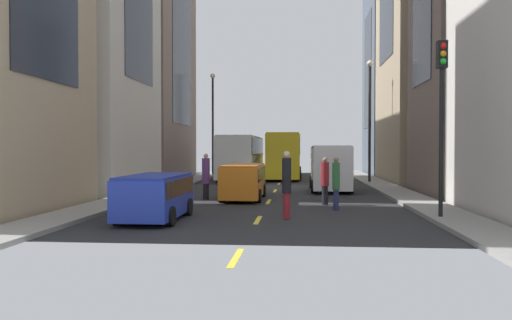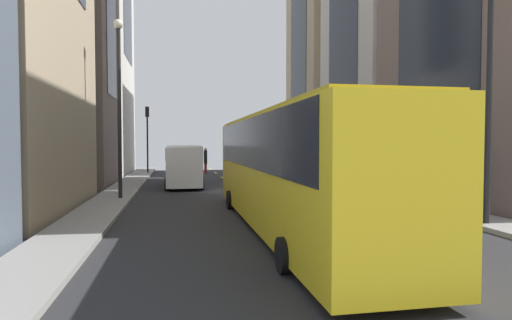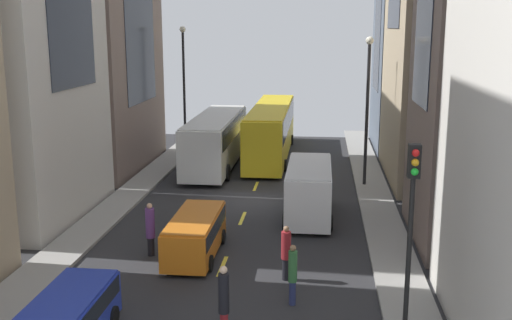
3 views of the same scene
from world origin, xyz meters
name	(u,v)px [view 1 (image 1 of 3)]	position (x,y,z in m)	size (l,w,h in m)	color
ground_plane	(277,187)	(0.00, 0.00, 0.00)	(38.98, 38.98, 0.00)	#28282B
sidewalk_west	(174,185)	(-6.59, 0.00, 0.07)	(1.81, 44.00, 0.15)	gray
sidewalk_east	(384,186)	(6.59, 0.00, 0.07)	(1.81, 44.00, 0.15)	gray
lane_stripe_0	(236,258)	(0.00, -21.00, 0.01)	(0.16, 2.00, 0.01)	yellow
lane_stripe_1	(258,220)	(0.00, -15.00, 0.01)	(0.16, 2.00, 0.01)	yellow
lane_stripe_2	(269,202)	(0.00, -9.00, 0.01)	(0.16, 2.00, 0.01)	yellow
lane_stripe_3	(275,191)	(0.00, -3.00, 0.01)	(0.16, 2.00, 0.01)	yellow
lane_stripe_4	(279,184)	(0.00, 3.00, 0.01)	(0.16, 2.00, 0.01)	yellow
lane_stripe_5	(282,179)	(0.00, 9.00, 0.01)	(0.16, 2.00, 0.01)	yellow
lane_stripe_6	(284,175)	(0.00, 15.00, 0.01)	(0.16, 2.00, 0.01)	yellow
lane_stripe_7	(286,172)	(0.00, 21.00, 0.01)	(0.16, 2.00, 0.01)	yellow
building_west_2	(131,58)	(-11.69, 7.07, 9.50)	(8.08, 10.90, 19.01)	#7A665B
building_east_3	(404,71)	(10.95, 16.23, 9.57)	(6.58, 8.53, 19.14)	#4C5666
city_bus_white	(242,154)	(-3.11, 7.69, 2.01)	(2.80, 11.40, 3.35)	silver
streetcar_yellow	(285,152)	(0.19, 11.37, 2.13)	(2.70, 14.42, 3.59)	yellow
delivery_van_white	(330,164)	(3.14, -2.50, 1.52)	(2.25, 5.99, 2.58)	white
car_orange_0	(244,179)	(-1.25, -8.01, 0.98)	(1.89, 4.78, 1.66)	orange
car_blue_1	(155,193)	(-3.44, -15.29, 0.90)	(1.91, 4.15, 1.53)	#2338AD
pedestrian_crossing_mid	(287,182)	(0.95, -14.58, 1.25)	(0.32, 0.32, 2.32)	maroon
pedestrian_crossing_near	(336,182)	(2.81, -11.99, 1.12)	(0.29, 0.29, 2.08)	navy
pedestrian_walking_far	(206,175)	(-3.03, -8.16, 1.14)	(0.37, 0.37, 2.17)	black
pedestrian_waiting_curb	(325,180)	(2.48, -9.99, 1.08)	(0.35, 0.35, 2.04)	black
traffic_light_near_corner	(442,95)	(6.08, -14.68, 4.20)	(0.32, 0.44, 5.82)	black
streetlamp_near	(213,114)	(-6.18, 12.36, 5.42)	(0.44, 0.44, 8.85)	black
streetlamp_far	(370,109)	(6.18, 3.59, 5.13)	(0.44, 0.44, 8.30)	black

